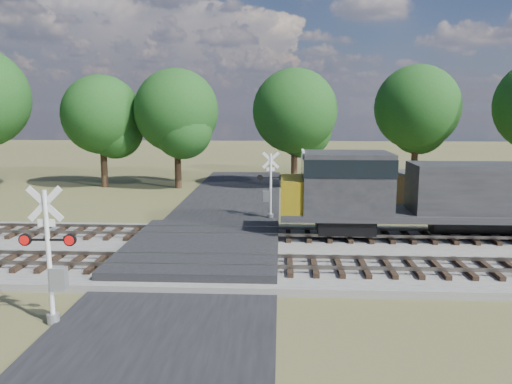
{
  "coord_description": "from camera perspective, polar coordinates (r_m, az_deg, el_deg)",
  "views": [
    {
      "loc": [
        3.59,
        -21.67,
        6.79
      ],
      "look_at": [
        2.41,
        2.0,
        2.75
      ],
      "focal_mm": 35.0,
      "sensor_mm": 36.0,
      "label": 1
    }
  ],
  "objects": [
    {
      "name": "ground",
      "position": [
        23.0,
        -6.3,
        -7.55
      ],
      "size": [
        160.0,
        160.0,
        0.0
      ],
      "primitive_type": "plane",
      "color": "brown",
      "rests_on": "ground"
    },
    {
      "name": "ballast_bed",
      "position": [
        24.02,
        18.36,
        -6.88
      ],
      "size": [
        140.0,
        10.0,
        0.3
      ],
      "primitive_type": "cube",
      "color": "gray",
      "rests_on": "ground"
    },
    {
      "name": "road",
      "position": [
        22.98,
        -6.31,
        -7.46
      ],
      "size": [
        7.0,
        60.0,
        0.08
      ],
      "primitive_type": "cube",
      "color": "black",
      "rests_on": "ground"
    },
    {
      "name": "crossing_panel",
      "position": [
        23.38,
        -6.12,
        -6.46
      ],
      "size": [
        7.0,
        9.0,
        0.62
      ],
      "primitive_type": "cube",
      "color": "#262628",
      "rests_on": "ground"
    },
    {
      "name": "track_near",
      "position": [
        20.69,
        1.44,
        -8.28
      ],
      "size": [
        140.0,
        2.6,
        0.33
      ],
      "color": "black",
      "rests_on": "ballast_bed"
    },
    {
      "name": "track_far",
      "position": [
        25.49,
        1.73,
        -4.81
      ],
      "size": [
        140.0,
        2.6,
        0.33
      ],
      "color": "black",
      "rests_on": "ballast_bed"
    },
    {
      "name": "crossing_signal_near",
      "position": [
        16.96,
        -22.24,
        -8.01
      ],
      "size": [
        1.79,
        0.39,
        4.44
      ],
      "rotation": [
        0.0,
        0.0,
        0.03
      ],
      "color": "silver",
      "rests_on": "ground"
    },
    {
      "name": "crossing_signal_far",
      "position": [
        30.44,
        1.52,
        0.11
      ],
      "size": [
        1.67,
        0.38,
        4.15
      ],
      "rotation": [
        0.0,
        0.0,
        3.25
      ],
      "color": "silver",
      "rests_on": "ground"
    },
    {
      "name": "equipment_shed",
      "position": [
        34.26,
        18.99,
        -0.02
      ],
      "size": [
        4.68,
        4.68,
        2.63
      ],
      "rotation": [
        0.0,
        0.0,
        0.25
      ],
      "color": "#4E3021",
      "rests_on": "ground"
    },
    {
      "name": "treeline",
      "position": [
        41.71,
        4.64,
        9.34
      ],
      "size": [
        80.97,
        12.1,
        11.6
      ],
      "color": "black",
      "rests_on": "ground"
    }
  ]
}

